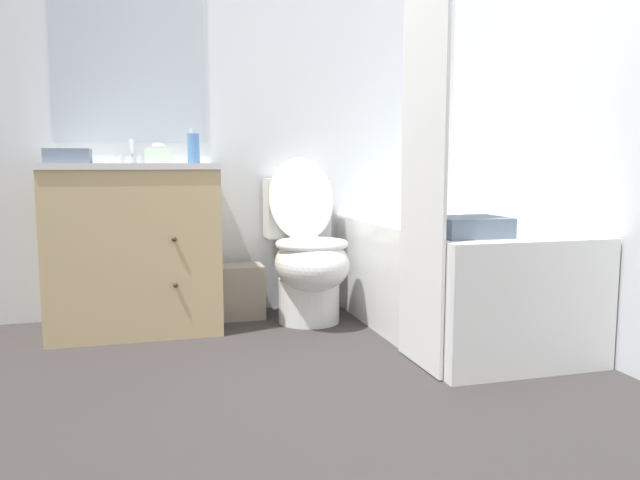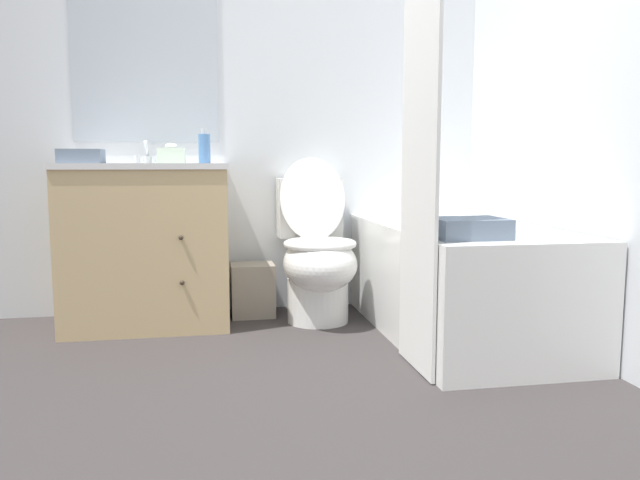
# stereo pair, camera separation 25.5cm
# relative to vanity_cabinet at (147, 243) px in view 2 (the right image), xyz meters

# --- Properties ---
(ground_plane) EXTENTS (14.00, 14.00, 0.00)m
(ground_plane) POSITION_rel_vanity_cabinet_xyz_m (0.76, -1.40, -0.44)
(ground_plane) COLOR #383333
(wall_back) EXTENTS (8.00, 0.06, 2.50)m
(wall_back) POSITION_rel_vanity_cabinet_xyz_m (0.75, 0.30, 0.81)
(wall_back) COLOR silver
(wall_back) RESTS_ON ground_plane
(wall_right) EXTENTS (0.05, 2.68, 2.50)m
(wall_right) POSITION_rel_vanity_cabinet_xyz_m (1.98, -0.56, 0.81)
(wall_right) COLOR silver
(wall_right) RESTS_ON ground_plane
(vanity_cabinet) EXTENTS (0.86, 0.59, 0.87)m
(vanity_cabinet) POSITION_rel_vanity_cabinet_xyz_m (0.00, 0.00, 0.00)
(vanity_cabinet) COLOR tan
(vanity_cabinet) RESTS_ON ground_plane
(sink_faucet) EXTENTS (0.14, 0.12, 0.12)m
(sink_faucet) POSITION_rel_vanity_cabinet_xyz_m (-0.00, 0.20, 0.46)
(sink_faucet) COLOR silver
(sink_faucet) RESTS_ON vanity_cabinet
(toilet) EXTENTS (0.39, 0.68, 0.90)m
(toilet) POSITION_rel_vanity_cabinet_xyz_m (0.91, -0.08, -0.09)
(toilet) COLOR white
(toilet) RESTS_ON ground_plane
(bathtub) EXTENTS (0.75, 1.52, 0.56)m
(bathtub) POSITION_rel_vanity_cabinet_xyz_m (1.56, -0.48, -0.16)
(bathtub) COLOR white
(bathtub) RESTS_ON ground_plane
(shower_curtain) EXTENTS (0.02, 0.42, 1.91)m
(shower_curtain) POSITION_rel_vanity_cabinet_xyz_m (1.17, -0.96, 0.52)
(shower_curtain) COLOR white
(shower_curtain) RESTS_ON ground_plane
(wastebasket) EXTENTS (0.24, 0.21, 0.30)m
(wastebasket) POSITION_rel_vanity_cabinet_xyz_m (0.57, 0.09, -0.29)
(wastebasket) COLOR gray
(wastebasket) RESTS_ON ground_plane
(tissue_box) EXTENTS (0.14, 0.13, 0.11)m
(tissue_box) POSITION_rel_vanity_cabinet_xyz_m (0.14, 0.08, 0.47)
(tissue_box) COLOR silver
(tissue_box) RESTS_ON vanity_cabinet
(soap_dispenser) EXTENTS (0.06, 0.06, 0.18)m
(soap_dispenser) POSITION_rel_vanity_cabinet_xyz_m (0.31, -0.01, 0.50)
(soap_dispenser) COLOR #4C7AB2
(soap_dispenser) RESTS_ON vanity_cabinet
(hand_towel_folded) EXTENTS (0.21, 0.18, 0.07)m
(hand_towel_folded) POSITION_rel_vanity_cabinet_xyz_m (-0.29, -0.14, 0.46)
(hand_towel_folded) COLOR slate
(hand_towel_folded) RESTS_ON vanity_cabinet
(bath_towel_folded) EXTENTS (0.29, 0.25, 0.08)m
(bath_towel_folded) POSITION_rel_vanity_cabinet_xyz_m (1.38, -1.00, 0.16)
(bath_towel_folded) COLOR slate
(bath_towel_folded) RESTS_ON bathtub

